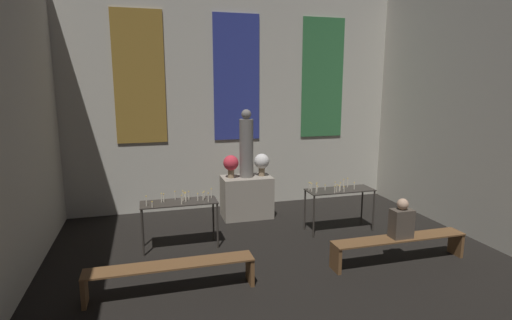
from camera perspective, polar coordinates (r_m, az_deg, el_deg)
wall_back at (r=9.82m, az=-2.86°, el=8.72°), size 8.23×0.16×5.28m
altar at (r=9.20m, az=-1.35°, el=-5.28°), size 1.12×0.69×0.95m
statue at (r=8.94m, az=-1.38°, el=2.04°), size 0.31×0.31×1.53m
flower_vase_left at (r=8.93m, az=-3.60°, el=-0.55°), size 0.34×0.34×0.51m
flower_vase_right at (r=9.11m, az=0.82°, el=-0.31°), size 0.34×0.34×0.51m
candle_rack_left at (r=7.56m, az=-10.88°, el=-6.63°), size 1.40×0.52×1.08m
candle_rack_right at (r=8.44m, az=11.79°, el=-4.82°), size 1.40×0.52×1.09m
pew_back_left at (r=6.14m, az=-12.02°, el=-15.26°), size 2.43×0.36×0.46m
pew_back_right at (r=7.37m, az=19.74°, el=-11.15°), size 2.43×0.36×0.46m
person_seated at (r=7.24m, az=20.08°, el=-8.15°), size 0.36×0.24×0.68m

